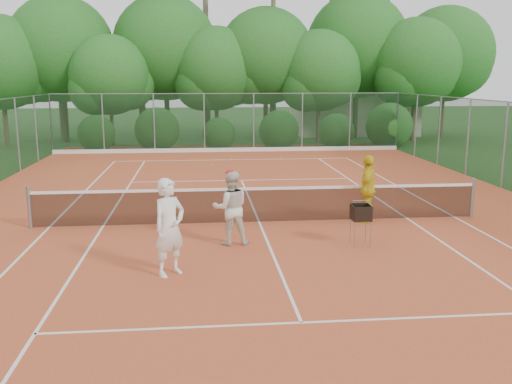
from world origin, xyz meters
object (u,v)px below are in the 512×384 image
(player_center_grp, at_px, (231,208))
(ball_hopper, at_px, (361,213))
(player_yellow, at_px, (368,189))
(player_white, at_px, (169,227))

(player_center_grp, distance_m, ball_hopper, 3.00)
(player_center_grp, relative_size, player_yellow, 0.97)
(player_white, relative_size, player_center_grp, 1.09)
(player_yellow, xyz_separation_m, ball_hopper, (-0.79, -2.11, -0.15))
(player_white, distance_m, player_center_grp, 2.38)
(player_yellow, bearing_deg, player_center_grp, -38.46)
(player_yellow, relative_size, ball_hopper, 1.90)
(ball_hopper, bearing_deg, player_yellow, 81.76)
(player_center_grp, xyz_separation_m, ball_hopper, (2.98, -0.38, -0.12))
(player_center_grp, relative_size, ball_hopper, 1.85)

